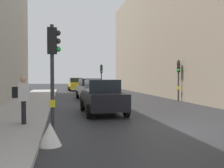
{
  "coord_description": "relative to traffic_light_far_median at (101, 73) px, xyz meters",
  "views": [
    {
      "loc": [
        -4.34,
        -8.55,
        1.91
      ],
      "look_at": [
        -0.22,
        11.28,
        1.31
      ],
      "focal_mm": 39.41,
      "sensor_mm": 36.0,
      "label": 1
    }
  ],
  "objects": [
    {
      "name": "traffic_light_far_median",
      "position": [
        0.0,
        0.0,
        0.0
      ],
      "size": [
        0.24,
        0.43,
        3.3
      ],
      "color": "#2D2D2D",
      "rests_on": "ground"
    },
    {
      "name": "traffic_light_near_left",
      "position": [
        -4.66,
        -18.84,
        0.2
      ],
      "size": [
        0.44,
        0.26,
        3.59
      ],
      "color": "#2D2D2D",
      "rests_on": "ground"
    },
    {
      "name": "ground_plane",
      "position": [
        -0.07,
        -18.45,
        -2.28
      ],
      "size": [
        120.0,
        120.0,
        0.0
      ],
      "primitive_type": "plane",
      "color": "#28282B"
    },
    {
      "name": "building_facade_right",
      "position": [
        10.85,
        -0.62,
        4.18
      ],
      "size": [
        12.0,
        29.99,
        12.92
      ],
      "primitive_type": "cube",
      "color": "gray",
      "rests_on": "ground"
    },
    {
      "name": "car_white_compact",
      "position": [
        -1.97,
        -6.08,
        -1.4
      ],
      "size": [
        2.26,
        4.32,
        1.76
      ],
      "color": "silver",
      "rests_on": "ground"
    },
    {
      "name": "pedestrian_with_black_backpack",
      "position": [
        -5.82,
        -17.41,
        -1.11
      ],
      "size": [
        0.64,
        0.39,
        1.77
      ],
      "color": "black",
      "rests_on": "sidewalk_kerb"
    },
    {
      "name": "warning_sign_triangle",
      "position": [
        -4.71,
        -20.05,
        -1.95
      ],
      "size": [
        0.64,
        0.64,
        0.65
      ],
      "primitive_type": "cone",
      "color": "silver",
      "rests_on": "ground"
    },
    {
      "name": "car_dark_suv",
      "position": [
        -2.29,
        -14.37,
        -1.4
      ],
      "size": [
        2.08,
        4.23,
        1.76
      ],
      "color": "black",
      "rests_on": "ground"
    },
    {
      "name": "car_yellow_taxi",
      "position": [
        -2.41,
        6.78,
        -1.4
      ],
      "size": [
        2.14,
        4.26,
        1.76
      ],
      "color": "yellow",
      "rests_on": "ground"
    },
    {
      "name": "traffic_light_mid_street",
      "position": [
        4.54,
        -9.36,
        -0.06
      ],
      "size": [
        0.35,
        0.45,
        3.21
      ],
      "color": "#2D2D2D",
      "rests_on": "ground"
    },
    {
      "name": "sidewalk_kerb",
      "position": [
        -6.51,
        -12.45,
        -2.2
      ],
      "size": [
        3.06,
        40.0,
        0.16
      ],
      "primitive_type": "cube",
      "color": "#A8A5A0",
      "rests_on": "ground"
    }
  ]
}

